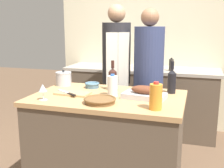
{
  "coord_description": "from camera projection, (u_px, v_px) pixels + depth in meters",
  "views": [
    {
      "loc": [
        0.74,
        -2.28,
        1.53
      ],
      "look_at": [
        0.0,
        0.13,
        0.98
      ],
      "focal_mm": 45.0,
      "sensor_mm": 36.0,
      "label": 1
    }
  ],
  "objects": [
    {
      "name": "kitchen_island",
      "position": [
        108.0,
        143.0,
        2.57
      ],
      "size": [
        1.33,
        0.85,
        0.9
      ],
      "color": "brown",
      "rests_on": "ground_plane"
    },
    {
      "name": "back_counter",
      "position": [
        141.0,
        100.0,
        3.98
      ],
      "size": [
        2.11,
        0.6,
        0.92
      ],
      "color": "brown",
      "rests_on": "ground_plane"
    },
    {
      "name": "back_wall",
      "position": [
        146.0,
        41.0,
        4.14
      ],
      "size": [
        2.61,
        0.1,
        2.55
      ],
      "color": "beige",
      "rests_on": "ground_plane"
    },
    {
      "name": "roasting_pan",
      "position": [
        144.0,
        93.0,
        2.39
      ],
      "size": [
        0.38,
        0.25,
        0.11
      ],
      "color": "#BCBCC1",
      "rests_on": "kitchen_island"
    },
    {
      "name": "wicker_basket",
      "position": [
        100.0,
        100.0,
        2.25
      ],
      "size": [
        0.26,
        0.26,
        0.04
      ],
      "color": "brown",
      "rests_on": "kitchen_island"
    },
    {
      "name": "cutting_board",
      "position": [
        73.0,
        93.0,
        2.53
      ],
      "size": [
        0.32,
        0.18,
        0.02
      ],
      "color": "tan",
      "rests_on": "kitchen_island"
    },
    {
      "name": "stock_pot",
      "position": [
        64.0,
        79.0,
        2.88
      ],
      "size": [
        0.16,
        0.16,
        0.16
      ],
      "color": "#B7B7BC",
      "rests_on": "kitchen_island"
    },
    {
      "name": "mixing_bowl",
      "position": [
        92.0,
        85.0,
        2.78
      ],
      "size": [
        0.14,
        0.14,
        0.05
      ],
      "color": "slate",
      "rests_on": "kitchen_island"
    },
    {
      "name": "juice_jug",
      "position": [
        156.0,
        97.0,
        2.07
      ],
      "size": [
        0.09,
        0.09,
        0.21
      ],
      "color": "orange",
      "rests_on": "kitchen_island"
    },
    {
      "name": "milk_jug",
      "position": [
        113.0,
        86.0,
        2.45
      ],
      "size": [
        0.09,
        0.09,
        0.2
      ],
      "color": "white",
      "rests_on": "kitchen_island"
    },
    {
      "name": "wine_bottle_green",
      "position": [
        172.0,
        81.0,
        2.55
      ],
      "size": [
        0.08,
        0.08,
        0.3
      ],
      "color": "black",
      "rests_on": "kitchen_island"
    },
    {
      "name": "wine_bottle_dark",
      "position": [
        113.0,
        78.0,
        2.67
      ],
      "size": [
        0.08,
        0.08,
        0.28
      ],
      "color": "#381E19",
      "rests_on": "kitchen_island"
    },
    {
      "name": "wine_glass_left",
      "position": [
        43.0,
        89.0,
        2.32
      ],
      "size": [
        0.07,
        0.07,
        0.14
      ],
      "color": "silver",
      "rests_on": "kitchen_island"
    },
    {
      "name": "knife_chef",
      "position": [
        67.0,
        93.0,
        2.5
      ],
      "size": [
        0.25,
        0.17,
        0.01
      ],
      "color": "#B7B7BC",
      "rests_on": "cutting_board"
    },
    {
      "name": "condiment_bottle_tall",
      "position": [
        149.0,
        63.0,
        3.71
      ],
      "size": [
        0.06,
        0.06,
        0.2
      ],
      "color": "#234C28",
      "rests_on": "back_counter"
    },
    {
      "name": "condiment_bottle_short",
      "position": [
        171.0,
        65.0,
        3.64
      ],
      "size": [
        0.06,
        0.06,
        0.17
      ],
      "color": "#332D28",
      "rests_on": "back_counter"
    },
    {
      "name": "person_cook_aproned",
      "position": [
        116.0,
        72.0,
        3.3
      ],
      "size": [
        0.34,
        0.36,
        1.74
      ],
      "rotation": [
        0.0,
        0.0,
        0.37
      ],
      "color": "beige",
      "rests_on": "ground_plane"
    },
    {
      "name": "person_cook_guest",
      "position": [
        148.0,
        77.0,
        3.15
      ],
      "size": [
        0.33,
        0.33,
        1.69
      ],
      "rotation": [
        0.0,
        0.0,
        0.16
      ],
      "color": "beige",
      "rests_on": "ground_plane"
    }
  ]
}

